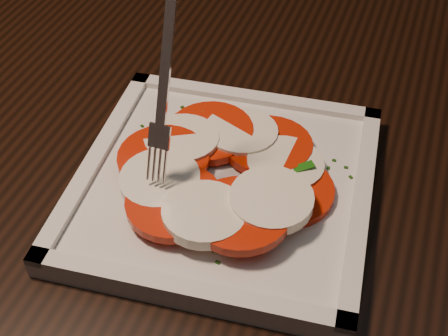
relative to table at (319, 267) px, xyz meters
name	(u,v)px	position (x,y,z in m)	size (l,w,h in m)	color
table	(319,267)	(0.00, 0.00, 0.00)	(1.21, 0.82, 0.75)	black
chair	(384,30)	(-0.03, 0.66, -0.12)	(0.55, 0.55, 0.93)	black
plate	(224,187)	(-0.09, -0.03, 0.11)	(0.25, 0.25, 0.01)	silver
caprese_salad	(224,171)	(-0.09, -0.03, 0.12)	(0.20, 0.18, 0.03)	red
fork	(168,81)	(-0.13, -0.03, 0.21)	(0.02, 0.06, 0.15)	white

